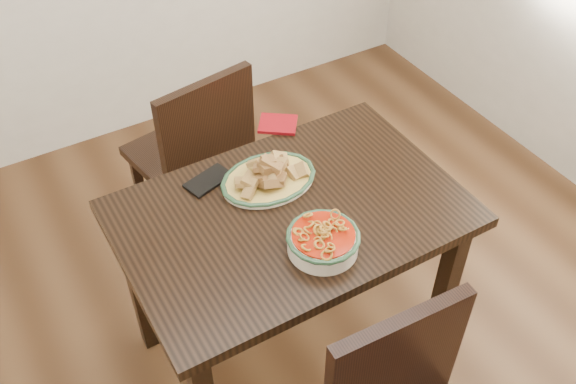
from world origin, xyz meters
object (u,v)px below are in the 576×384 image
noodle_bowl (323,239)px  dining_table (291,233)px  chair_far (196,151)px  smartphone (208,180)px  fish_plate (268,172)px

noodle_bowl → dining_table: bearing=88.7°
dining_table → chair_far: bearing=92.8°
smartphone → chair_far: bearing=57.3°
fish_plate → smartphone: fish_plate is taller
fish_plate → smartphone: (-0.17, 0.10, -0.04)m
dining_table → noodle_bowl: size_ratio=4.91×
smartphone → noodle_bowl: bearing=-85.8°
smartphone → dining_table: bearing=-72.3°
noodle_bowl → chair_far: bearing=91.9°
dining_table → noodle_bowl: noodle_bowl is taller
dining_table → smartphone: 0.33m
chair_far → smartphone: chair_far is taller
chair_far → smartphone: size_ratio=5.67×
dining_table → smartphone: size_ratio=6.97×
chair_far → fish_plate: size_ratio=2.75×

